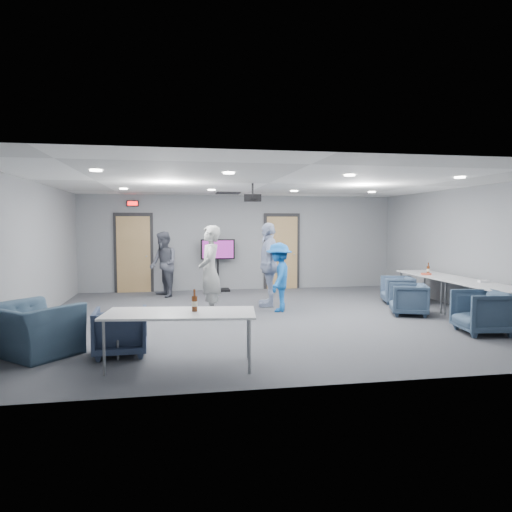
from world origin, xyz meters
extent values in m
plane|color=#3B3D43|center=(0.00, 0.00, 0.00)|extent=(9.00, 9.00, 0.00)
plane|color=white|center=(0.00, 0.00, 2.70)|extent=(9.00, 9.00, 0.00)
cube|color=slate|center=(0.00, 4.00, 1.35)|extent=(9.00, 0.02, 2.70)
cube|color=slate|center=(0.00, -4.00, 1.35)|extent=(9.00, 0.02, 2.70)
cube|color=slate|center=(-4.50, 0.00, 1.35)|extent=(0.02, 8.00, 2.70)
cube|color=slate|center=(4.50, 0.00, 1.35)|extent=(0.02, 8.00, 2.70)
cube|color=black|center=(-3.00, 3.97, 1.08)|extent=(1.06, 0.06, 2.24)
cube|color=tan|center=(-3.00, 3.93, 1.05)|extent=(0.90, 0.05, 2.10)
cylinder|color=gray|center=(-2.65, 3.88, 1.00)|extent=(0.04, 0.10, 0.04)
cube|color=black|center=(1.20, 3.97, 1.08)|extent=(1.06, 0.06, 2.24)
cube|color=tan|center=(1.20, 3.93, 1.05)|extent=(0.90, 0.05, 2.10)
cylinder|color=gray|center=(1.55, 3.88, 1.00)|extent=(0.04, 0.10, 0.04)
cube|color=black|center=(-3.00, 3.94, 2.45)|extent=(0.32, 0.06, 0.16)
cube|color=#FF0C0C|center=(-3.00, 3.90, 2.45)|extent=(0.26, 0.02, 0.11)
cube|color=black|center=(-0.50, 2.80, 2.69)|extent=(0.60, 0.60, 0.03)
cylinder|color=white|center=(-3.00, -1.80, 2.69)|extent=(0.18, 0.18, 0.02)
cylinder|color=white|center=(-3.00, 1.80, 2.69)|extent=(0.18, 0.18, 0.02)
cylinder|color=white|center=(-1.00, -1.80, 2.69)|extent=(0.18, 0.18, 0.02)
cylinder|color=white|center=(-1.00, 1.80, 2.69)|extent=(0.18, 0.18, 0.02)
cylinder|color=white|center=(1.00, -1.80, 2.69)|extent=(0.18, 0.18, 0.02)
cylinder|color=white|center=(1.00, 1.80, 2.69)|extent=(0.18, 0.18, 0.02)
cylinder|color=white|center=(3.00, -1.80, 2.69)|extent=(0.18, 0.18, 0.02)
cylinder|color=white|center=(3.00, 1.80, 2.69)|extent=(0.18, 0.18, 0.02)
imported|color=#9FA29F|center=(-1.18, 0.09, 0.93)|extent=(0.51, 0.72, 1.86)
imported|color=#4E525E|center=(-2.17, 2.97, 0.85)|extent=(0.91, 1.01, 1.70)
imported|color=#9BA8C7|center=(0.25, 1.21, 0.96)|extent=(0.65, 1.19, 1.92)
imported|color=#1A5AAE|center=(0.35, 0.55, 0.74)|extent=(0.86, 1.09, 1.49)
imported|color=#3E516C|center=(3.35, 1.04, 0.32)|extent=(0.87, 0.86, 0.65)
imported|color=#334458|center=(2.90, -0.32, 0.33)|extent=(0.92, 0.90, 0.66)
imported|color=#334458|center=(3.35, -2.03, 0.37)|extent=(0.92, 0.90, 0.75)
imported|color=#35415B|center=(-2.63, -2.28, 0.34)|extent=(0.76, 0.78, 0.68)
imported|color=#35495C|center=(-3.87, -2.10, 0.37)|extent=(1.53, 1.51, 0.75)
cube|color=silver|center=(4.00, 0.62, 0.71)|extent=(0.81, 1.94, 0.03)
cylinder|color=gray|center=(3.68, 1.50, 0.35)|extent=(0.04, 0.04, 0.70)
cylinder|color=gray|center=(3.68, -0.27, 0.35)|extent=(0.04, 0.04, 0.70)
cylinder|color=gray|center=(4.32, 1.50, 0.35)|extent=(0.04, 0.04, 0.70)
cylinder|color=gray|center=(4.32, -0.27, 0.35)|extent=(0.04, 0.04, 0.70)
cube|color=silver|center=(4.00, -1.28, 0.71)|extent=(0.80, 1.91, 0.03)
cylinder|color=gray|center=(3.68, -0.41, 0.35)|extent=(0.04, 0.04, 0.70)
cylinder|color=gray|center=(3.68, -2.16, 0.35)|extent=(0.04, 0.04, 0.70)
cylinder|color=gray|center=(4.32, -0.41, 0.35)|extent=(0.04, 0.04, 0.70)
cube|color=silver|center=(-1.79, -3.00, 0.71)|extent=(2.05, 1.06, 0.03)
cylinder|color=gray|center=(-0.85, -2.79, 0.35)|extent=(0.04, 0.04, 0.70)
cylinder|color=gray|center=(-2.64, -2.56, 0.35)|extent=(0.04, 0.04, 0.70)
cylinder|color=gray|center=(-0.93, -3.44, 0.35)|extent=(0.04, 0.04, 0.70)
cylinder|color=gray|center=(-2.72, -3.21, 0.35)|extent=(0.04, 0.04, 0.70)
cylinder|color=#55270E|center=(-1.60, -2.98, 0.83)|extent=(0.07, 0.07, 0.21)
cylinder|color=#55270E|center=(-1.60, -2.98, 0.98)|extent=(0.03, 0.03, 0.09)
cylinder|color=beige|center=(-1.60, -2.98, 0.83)|extent=(0.08, 0.08, 0.07)
cylinder|color=#55270E|center=(3.90, 0.64, 0.82)|extent=(0.07, 0.07, 0.19)
cylinder|color=#55270E|center=(3.90, 0.64, 0.96)|extent=(0.03, 0.03, 0.08)
cylinder|color=beige|center=(3.90, 0.64, 0.82)|extent=(0.07, 0.07, 0.06)
cube|color=#CA4A32|center=(3.77, 0.50, 0.75)|extent=(0.23, 0.18, 0.05)
cube|color=white|center=(4.18, -0.91, 0.75)|extent=(0.22, 0.17, 0.04)
cube|color=black|center=(-0.69, 3.75, 0.03)|extent=(0.64, 0.45, 0.06)
cylinder|color=black|center=(-0.69, 3.75, 0.59)|extent=(0.06, 0.06, 1.09)
cube|color=black|center=(-0.69, 3.75, 1.18)|extent=(0.95, 0.07, 0.56)
cube|color=#741970|center=(-0.69, 3.70, 1.18)|extent=(0.86, 0.01, 0.49)
cylinder|color=black|center=(-0.33, -0.07, 2.58)|extent=(0.04, 0.04, 0.22)
cube|color=black|center=(-0.33, -0.07, 2.40)|extent=(0.38, 0.34, 0.14)
cylinder|color=black|center=(-0.33, -0.23, 2.40)|extent=(0.08, 0.06, 0.08)
camera|label=1|loc=(-1.81, -9.00, 1.88)|focal=32.00mm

